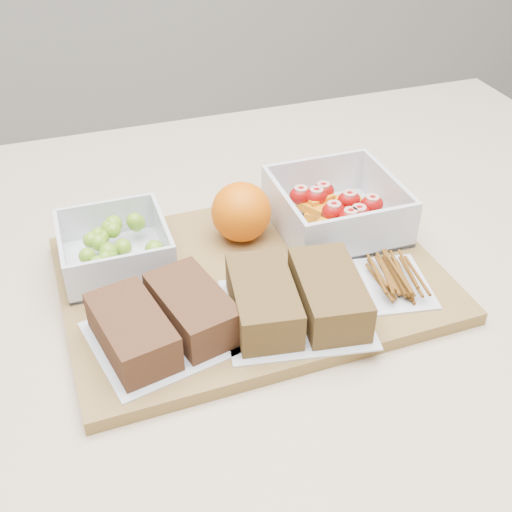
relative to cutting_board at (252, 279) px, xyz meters
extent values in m
cube|color=beige|center=(0.01, 0.01, -0.46)|extent=(1.20, 0.90, 0.90)
cube|color=olive|center=(0.00, 0.00, 0.00)|extent=(0.43, 0.31, 0.02)
cube|color=silver|center=(-0.14, 0.07, 0.01)|extent=(0.12, 0.12, 0.00)
cube|color=silver|center=(-0.14, 0.13, 0.03)|extent=(0.12, 0.00, 0.05)
cube|color=silver|center=(-0.14, 0.01, 0.03)|extent=(0.12, 0.00, 0.05)
cube|color=silver|center=(-0.08, 0.07, 0.03)|extent=(0.00, 0.11, 0.05)
cube|color=silver|center=(-0.20, 0.07, 0.03)|extent=(0.00, 0.11, 0.05)
sphere|color=#6A991F|center=(-0.15, 0.06, 0.03)|extent=(0.02, 0.02, 0.02)
sphere|color=#6A991F|center=(-0.17, 0.06, 0.04)|extent=(0.02, 0.02, 0.02)
sphere|color=#6A991F|center=(-0.14, 0.09, 0.04)|extent=(0.02, 0.02, 0.02)
sphere|color=#6A991F|center=(-0.13, 0.07, 0.03)|extent=(0.02, 0.02, 0.02)
sphere|color=#6A991F|center=(-0.17, 0.08, 0.04)|extent=(0.02, 0.02, 0.02)
sphere|color=#6A991F|center=(-0.15, 0.06, 0.03)|extent=(0.02, 0.02, 0.02)
sphere|color=#6A991F|center=(-0.16, 0.09, 0.04)|extent=(0.02, 0.02, 0.02)
sphere|color=#6A991F|center=(-0.10, 0.03, 0.04)|extent=(0.02, 0.02, 0.02)
sphere|color=#6A991F|center=(-0.11, 0.10, 0.04)|extent=(0.02, 0.02, 0.02)
sphere|color=#6A991F|center=(-0.14, 0.10, 0.04)|extent=(0.02, 0.02, 0.02)
sphere|color=#6A991F|center=(-0.16, 0.04, 0.04)|extent=(0.02, 0.02, 0.02)
sphere|color=#6A991F|center=(-0.11, 0.10, 0.04)|extent=(0.02, 0.02, 0.02)
sphere|color=#6A991F|center=(-0.14, 0.03, 0.03)|extent=(0.02, 0.02, 0.02)
sphere|color=#6A991F|center=(-0.14, 0.10, 0.03)|extent=(0.02, 0.02, 0.02)
sphere|color=#6A991F|center=(-0.16, 0.08, 0.03)|extent=(0.02, 0.02, 0.02)
sphere|color=#6A991F|center=(-0.14, 0.10, 0.04)|extent=(0.02, 0.02, 0.02)
sphere|color=#6A991F|center=(-0.10, 0.02, 0.04)|extent=(0.02, 0.02, 0.02)
sphere|color=#6A991F|center=(-0.10, 0.03, 0.02)|extent=(0.02, 0.02, 0.02)
sphere|color=#6A991F|center=(-0.15, 0.09, 0.03)|extent=(0.02, 0.02, 0.02)
sphere|color=#6A991F|center=(-0.15, 0.05, 0.03)|extent=(0.02, 0.02, 0.02)
cube|color=silver|center=(0.13, 0.06, 0.01)|extent=(0.15, 0.15, 0.01)
cube|color=silver|center=(0.13, 0.13, 0.04)|extent=(0.15, 0.01, 0.06)
cube|color=silver|center=(0.13, -0.01, 0.04)|extent=(0.15, 0.01, 0.06)
cube|color=silver|center=(0.20, 0.06, 0.04)|extent=(0.01, 0.13, 0.06)
cube|color=silver|center=(0.06, 0.06, 0.04)|extent=(0.01, 0.13, 0.06)
cube|color=orange|center=(0.13, 0.03, 0.03)|extent=(0.04, 0.05, 0.01)
cube|color=orange|center=(0.12, 0.08, 0.03)|extent=(0.05, 0.06, 0.01)
cube|color=orange|center=(0.14, 0.06, 0.03)|extent=(0.05, 0.06, 0.01)
cube|color=orange|center=(0.16, 0.08, 0.02)|extent=(0.05, 0.05, 0.01)
cube|color=orange|center=(0.11, 0.07, 0.03)|extent=(0.05, 0.05, 0.01)
cube|color=orange|center=(0.11, 0.08, 0.04)|extent=(0.04, 0.04, 0.01)
cube|color=orange|center=(0.10, 0.01, 0.03)|extent=(0.05, 0.05, 0.01)
cube|color=orange|center=(0.15, 0.03, 0.03)|extent=(0.04, 0.04, 0.01)
cube|color=orange|center=(0.11, 0.07, 0.02)|extent=(0.05, 0.05, 0.01)
ellipsoid|color=#A60D08|center=(0.15, 0.06, 0.04)|extent=(0.03, 0.03, 0.02)
ellipsoid|color=#A60D08|center=(0.14, 0.02, 0.04)|extent=(0.03, 0.03, 0.02)
ellipsoid|color=#A60D08|center=(0.09, 0.09, 0.04)|extent=(0.03, 0.03, 0.02)
ellipsoid|color=#A60D08|center=(0.17, 0.04, 0.04)|extent=(0.03, 0.03, 0.02)
ellipsoid|color=#A60D08|center=(0.11, 0.08, 0.04)|extent=(0.03, 0.03, 0.02)
ellipsoid|color=#A60D08|center=(0.13, 0.02, 0.04)|extent=(0.03, 0.03, 0.02)
ellipsoid|color=#A60D08|center=(0.12, 0.04, 0.04)|extent=(0.03, 0.03, 0.02)
ellipsoid|color=#A60D08|center=(0.12, 0.09, 0.04)|extent=(0.03, 0.03, 0.02)
sphere|color=#E96305|center=(0.01, 0.07, 0.04)|extent=(0.07, 0.07, 0.07)
cube|color=silver|center=(-0.12, -0.07, 0.01)|extent=(0.16, 0.15, 0.00)
cube|color=#51301B|center=(-0.15, -0.08, 0.03)|extent=(0.08, 0.12, 0.04)
cube|color=#51301B|center=(-0.08, -0.06, 0.03)|extent=(0.08, 0.12, 0.04)
cube|color=silver|center=(0.02, -0.08, 0.01)|extent=(0.17, 0.16, 0.00)
cube|color=brown|center=(-0.01, -0.07, 0.03)|extent=(0.08, 0.12, 0.04)
cube|color=brown|center=(0.06, -0.09, 0.03)|extent=(0.08, 0.12, 0.04)
cube|color=silver|center=(0.14, -0.07, 0.01)|extent=(0.10, 0.11, 0.00)
camera|label=1|loc=(-0.18, -0.54, 0.46)|focal=45.00mm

